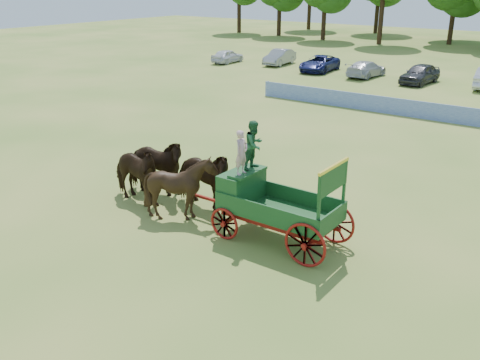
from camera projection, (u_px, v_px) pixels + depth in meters
name	position (u px, v px, depth m)	size (l,w,h in m)	color
ground	(316.00, 239.00, 17.57)	(160.00, 160.00, 0.00)	#A69C4A
horse_lead_left	(134.00, 174.00, 19.99)	(1.26, 2.76, 2.33)	black
horse_lead_right	(155.00, 166.00, 20.82)	(1.26, 2.76, 2.33)	black
horse_wheel_left	(181.00, 188.00, 18.66)	(1.89, 2.12, 2.34)	black
horse_wheel_right	(202.00, 179.00, 19.49)	(1.26, 2.76, 2.33)	black
farm_dray	(261.00, 189.00, 17.31)	(5.99, 2.00, 3.76)	maroon
sponsor_banner	(449.00, 114.00, 31.51)	(26.00, 0.08, 1.05)	#1C3D99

